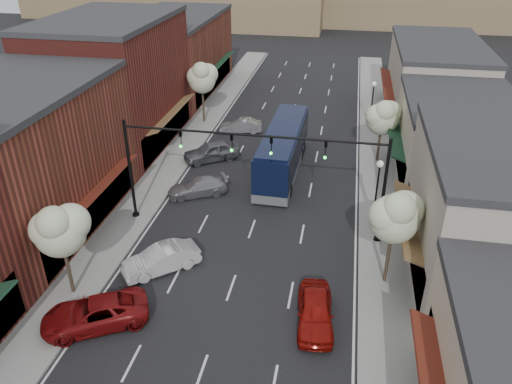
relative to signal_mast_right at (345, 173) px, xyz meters
The scene contains 27 objects.
ground 10.81m from the signal_mast_right, 125.10° to the right, with size 160.00×160.00×0.00m, color black.
sidewalk_left 18.10m from the signal_mast_right, 143.17° to the left, with size 2.80×73.00×0.15m, color gray.
sidewalk_right 11.78m from the signal_mast_right, 75.18° to the left, with size 2.80×73.00×0.15m, color gray.
curb_left 17.04m from the signal_mast_right, 140.24° to the left, with size 0.25×73.00×0.17m, color gray.
curb_right 11.53m from the signal_mast_right, 82.52° to the left, with size 0.25×73.00×0.17m, color gray.
bldg_left_midnear 19.95m from the signal_mast_right, behind, with size 10.14×14.10×9.40m.
bldg_left_midfar 23.22m from the signal_mast_right, 148.85° to the left, with size 10.14×14.10×10.90m.
bldg_left_far 34.32m from the signal_mast_right, 125.32° to the left, with size 10.14×18.10×8.40m.
bldg_right_midnear 8.37m from the signal_mast_right, 13.86° to the right, with size 9.14×12.10×7.90m.
bldg_right_midfar 12.94m from the signal_mast_right, 51.07° to the left, with size 9.14×12.10×6.40m.
bldg_right_far 25.35m from the signal_mast_right, 71.37° to the left, with size 9.14×16.10×7.40m.
hill_near 76.41m from the signal_mast_right, 113.63° to the left, with size 50.00×20.00×8.00m, color #7A6647.
signal_mast_right is the anchor object (origin of this frame).
signal_mast_left 11.24m from the signal_mast_right, behind, with size 8.22×0.46×7.00m.
tree_right_near 4.89m from the signal_mast_right, 56.09° to the right, with size 2.85×2.65×5.95m.
tree_right_far 12.27m from the signal_mast_right, 77.15° to the left, with size 2.85×2.65×5.43m.
tree_left_near 16.05m from the signal_mast_right, 149.86° to the right, with size 2.85×2.65×5.69m.
tree_left_far 22.68m from the signal_mast_right, 127.71° to the left, with size 2.85×2.65×6.13m.
lamp_post_near 3.69m from the signal_mast_right, 48.95° to the left, with size 0.44×0.44×4.44m.
lamp_post_far 20.19m from the signal_mast_right, 83.78° to the left, with size 0.44×0.44×4.44m.
coach_bus 10.41m from the signal_mast_right, 118.67° to the left, with size 2.85×11.90×3.62m.
red_hatchback 8.80m from the signal_mast_right, 96.47° to the right, with size 1.77×4.41×1.50m, color maroon.
parked_car_a 15.78m from the signal_mast_right, 139.34° to the right, with size 2.40×5.20×1.44m, color maroon.
parked_car_b 11.83m from the signal_mast_right, 152.47° to the right, with size 1.55×4.44×1.46m, color silver.
parked_car_c 11.75m from the signal_mast_right, 159.92° to the left, with size 1.77×4.35×1.26m, color gray.
parked_car_d 15.13m from the signal_mast_right, 138.28° to the left, with size 1.88×4.68×1.59m, color slate.
parked_car_e 19.36m from the signal_mast_right, 121.22° to the left, with size 1.37×3.92×1.29m, color #99999E.
Camera 1 is at (5.27, -18.85, 17.93)m, focal length 35.00 mm.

